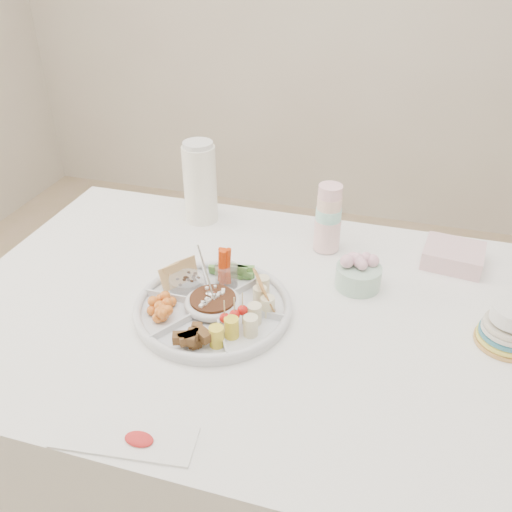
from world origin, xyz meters
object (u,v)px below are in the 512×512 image
(party_tray, at_px, (213,305))
(thermos, at_px, (200,181))
(dining_table, at_px, (255,412))
(plate_stack, at_px, (509,328))

(party_tray, xyz_separation_m, thermos, (-0.20, 0.44, 0.11))
(dining_table, xyz_separation_m, plate_stack, (0.59, 0.03, 0.42))
(dining_table, distance_m, party_tray, 0.41)
(thermos, bearing_deg, dining_table, -53.30)
(party_tray, height_order, thermos, thermos)
(party_tray, relative_size, thermos, 1.44)
(party_tray, bearing_deg, plate_stack, 6.94)
(thermos, bearing_deg, party_tray, -65.63)
(thermos, height_order, plate_stack, thermos)
(dining_table, distance_m, plate_stack, 0.72)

